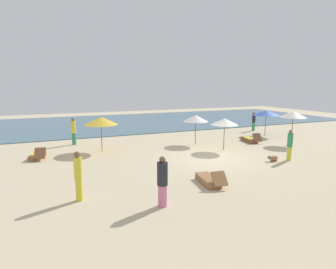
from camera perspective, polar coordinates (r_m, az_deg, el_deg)
name	(u,v)px	position (r m, az deg, el deg)	size (l,w,h in m)	color
ground_plane	(212,159)	(16.06, 8.94, -4.88)	(60.00, 60.00, 0.00)	beige
ocean_water	(130,122)	(31.51, -7.60, 2.53)	(48.00, 16.00, 0.06)	#476B7F
umbrella_0	(101,121)	(17.80, -13.40, 2.71)	(2.07, 2.07, 2.15)	brown
umbrella_1	(266,113)	(24.19, 19.21, 4.15)	(2.22, 2.22, 2.05)	olive
umbrella_2	(225,122)	(18.00, 11.35, 2.56)	(1.71, 1.71, 2.02)	brown
umbrella_3	(196,118)	(19.58, 5.61, 3.26)	(1.75, 1.75, 2.03)	brown
umbrella_4	(293,114)	(21.29, 23.97, 3.73)	(1.76, 1.76, 2.30)	brown
lounger_0	(209,180)	(12.05, 8.30, -9.11)	(0.82, 1.77, 0.67)	olive
lounger_1	(38,155)	(17.49, -24.80, -3.86)	(0.95, 1.75, 0.72)	brown
lounger_2	(250,140)	(21.25, 16.20, -1.00)	(0.90, 1.75, 0.71)	brown
person_0	(74,131)	(20.46, -18.53, 0.69)	(0.35, 0.35, 1.87)	#338C59
person_1	(290,144)	(16.77, 23.38, -1.86)	(0.37, 0.37, 1.71)	yellow
person_2	(162,182)	(9.64, -1.13, -9.47)	(0.46, 0.46, 1.75)	#D17299
person_3	(254,121)	(26.56, 16.92, 2.68)	(0.42, 0.42, 1.75)	#338C59
person_4	(78,175)	(10.56, -17.65, -7.87)	(0.29, 0.29, 1.81)	yellow
dog	(273,158)	(16.36, 20.49, -4.52)	(0.70, 0.40, 0.32)	olive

